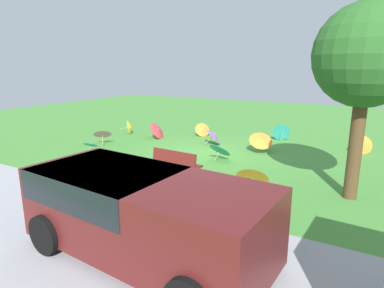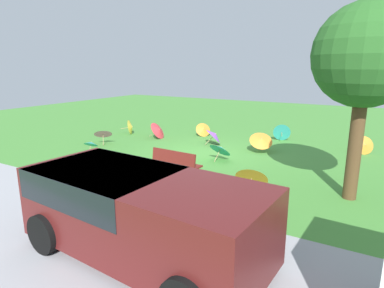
{
  "view_description": "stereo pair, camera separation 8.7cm",
  "coord_description": "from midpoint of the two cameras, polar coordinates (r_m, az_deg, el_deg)",
  "views": [
    {
      "loc": [
        -5.81,
        11.13,
        3.41
      ],
      "look_at": [
        -0.07,
        0.98,
        0.6
      ],
      "focal_mm": 30.46,
      "sensor_mm": 36.0,
      "label": 1
    },
    {
      "loc": [
        -5.89,
        11.09,
        3.41
      ],
      "look_at": [
        -0.07,
        0.98,
        0.6
      ],
      "focal_mm": 30.46,
      "sensor_mm": 36.0,
      "label": 2
    }
  ],
  "objects": [
    {
      "name": "shade_tree",
      "position": [
        9.07,
        28.4,
        13.27
      ],
      "size": [
        2.53,
        2.53,
        4.93
      ],
      "color": "brown",
      "rests_on": "ground"
    },
    {
      "name": "parasol_pink_0",
      "position": [
        14.99,
        -15.14,
        1.88
      ],
      "size": [
        1.07,
        1.07,
        0.77
      ],
      "color": "tan",
      "rests_on": "ground"
    },
    {
      "name": "parasol_purple_0",
      "position": [
        14.4,
        4.12,
        1.58
      ],
      "size": [
        1.13,
        1.16,
        0.81
      ],
      "color": "tan",
      "rests_on": "ground"
    },
    {
      "name": "parasol_orange_1",
      "position": [
        14.53,
        28.14,
        -0.16
      ],
      "size": [
        0.85,
        0.74,
        0.74
      ],
      "color": "tan",
      "rests_on": "ground"
    },
    {
      "name": "parasol_teal_0",
      "position": [
        15.81,
        15.59,
        2.08
      ],
      "size": [
        0.85,
        0.75,
        0.81
      ],
      "color": "tan",
      "rests_on": "ground"
    },
    {
      "name": "road_strip",
      "position": [
        7.88,
        -23.46,
        -13.25
      ],
      "size": [
        40.0,
        4.5,
        0.01
      ],
      "primitive_type": "cube",
      "color": "#9E9EA3",
      "rests_on": "ground"
    },
    {
      "name": "parasol_orange_5",
      "position": [
        16.15,
        2.17,
        2.6
      ],
      "size": [
        0.88,
        0.89,
        0.69
      ],
      "color": "tan",
      "rests_on": "ground"
    },
    {
      "name": "parasol_yellow_0",
      "position": [
        16.85,
        -10.47,
        2.94
      ],
      "size": [
        0.77,
        0.78,
        0.75
      ],
      "color": "tan",
      "rests_on": "ground"
    },
    {
      "name": "park_bench",
      "position": [
        10.08,
        -2.59,
        -3.45
      ],
      "size": [
        1.63,
        0.6,
        0.9
      ],
      "color": "maroon",
      "rests_on": "ground"
    },
    {
      "name": "ground",
      "position": [
        13.01,
        2.08,
        -1.66
      ],
      "size": [
        40.0,
        40.0,
        0.0
      ],
      "primitive_type": "plane",
      "color": "#478C38"
    },
    {
      "name": "parasol_red_0",
      "position": [
        15.72,
        -5.72,
        2.47
      ],
      "size": [
        0.89,
        0.97,
        0.82
      ],
      "color": "tan",
      "rests_on": "ground"
    },
    {
      "name": "parasol_orange_0",
      "position": [
        9.3,
        10.69,
        -5.58
      ],
      "size": [
        1.03,
        0.89,
        0.8
      ],
      "color": "tan",
      "rests_on": "ground"
    },
    {
      "name": "parasol_teal_1",
      "position": [
        12.02,
        5.24,
        -0.82
      ],
      "size": [
        0.99,
        0.93,
        0.75
      ],
      "color": "tan",
      "rests_on": "ground"
    },
    {
      "name": "parasol_orange_3",
      "position": [
        13.33,
        12.21,
        0.74
      ],
      "size": [
        1.21,
        1.18,
        0.85
      ],
      "color": "tan",
      "rests_on": "ground"
    },
    {
      "name": "parasol_teal_2",
      "position": [
        13.53,
        -17.07,
        0.1
      ],
      "size": [
        0.68,
        0.67,
        0.58
      ],
      "color": "tan",
      "rests_on": "ground"
    },
    {
      "name": "van_dark",
      "position": [
        6.08,
        -9.45,
        -10.93
      ],
      "size": [
        4.73,
        2.41,
        1.53
      ],
      "color": "#591919",
      "rests_on": "ground"
    }
  ]
}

